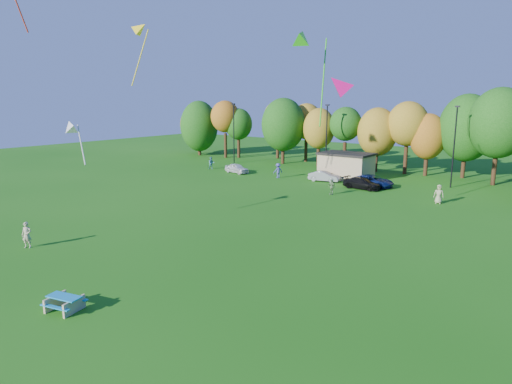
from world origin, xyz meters
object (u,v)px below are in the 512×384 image
Objects in this scene: kite_flyer at (27,235)px; car_a at (237,168)px; car_c at (373,181)px; car_d at (362,183)px; picnic_table at (64,302)px; car_b at (324,176)px.

kite_flyer reaches higher than car_a.
car_d is (-0.42, -1.87, -0.04)m from car_c.
car_d reaches higher than picnic_table.
car_b is at bearing 79.17° from car_d.
car_b is at bearing 48.71° from kite_flyer.
car_d is (5.59, -1.50, 0.00)m from car_b.
car_a is at bearing 85.68° from car_b.
picnic_table is at bearing 178.77° from car_b.
picnic_table is 36.14m from car_d.
car_c is (9.58, 34.50, -0.23)m from kite_flyer.
car_a is at bearing 69.88° from kite_flyer.
car_c is (18.41, 2.01, 0.02)m from car_a.
kite_flyer is 33.90m from car_d.
car_b is 6.02m from car_c.
kite_flyer reaches higher than car_b.
car_b is (12.40, 1.64, -0.02)m from car_a.
kite_flyer is at bearing -154.99° from car_a.
kite_flyer is 0.41× the size of car_d.
car_a is at bearing 94.65° from car_d.
kite_flyer is 0.47× the size of car_b.
car_d is at bearing -116.89° from car_b.
picnic_table is 38.27m from car_b.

